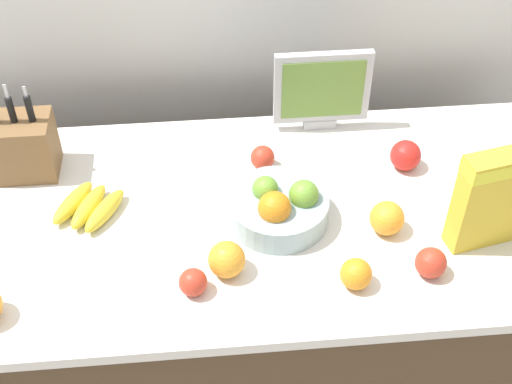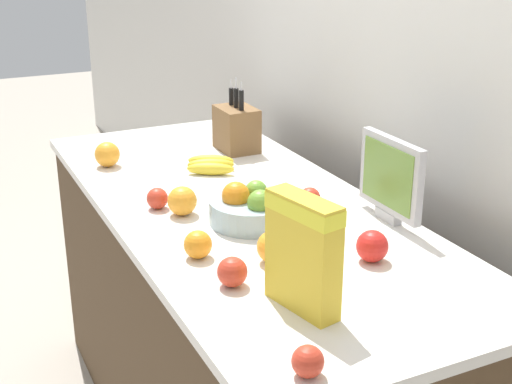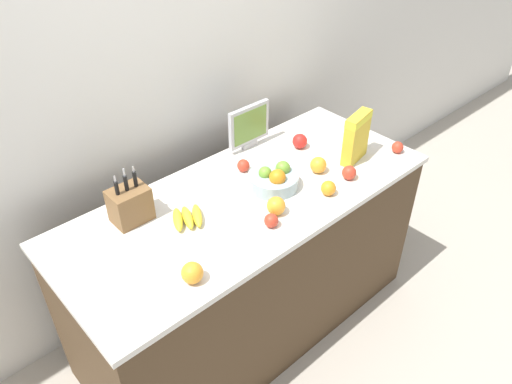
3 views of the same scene
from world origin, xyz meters
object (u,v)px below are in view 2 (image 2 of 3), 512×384
small_monitor (390,177)px  fruit_bowl (251,208)px  apple_near_bananas (310,198)px  knife_block (237,128)px  cereal_box (303,249)px  banana_bunch (211,165)px  apple_rear (308,361)px  orange_mid_right (198,244)px  orange_front_center (107,154)px  orange_near_bowl (273,247)px  apple_leftmost (232,272)px  orange_back_center (182,201)px  apple_by_knife_block (372,246)px  apple_front (157,198)px

small_monitor → fruit_bowl: size_ratio=1.08×
fruit_bowl → apple_near_bananas: bearing=95.8°
knife_block → cereal_box: size_ratio=1.05×
banana_bunch → apple_rear: bearing=-13.7°
orange_mid_right → orange_front_center: size_ratio=0.83×
small_monitor → banana_bunch: small_monitor is taller
fruit_bowl → small_monitor: bearing=66.2°
fruit_bowl → orange_mid_right: fruit_bowl is taller
apple_rear → orange_near_bowl: bearing=160.6°
apple_rear → cereal_box: bearing=153.3°
apple_near_bananas → orange_front_center: size_ratio=0.74×
fruit_bowl → orange_front_center: (-0.68, -0.24, -0.00)m
apple_near_bananas → orange_mid_right: 0.46m
knife_block → apple_leftmost: size_ratio=3.79×
cereal_box → apple_leftmost: cereal_box is taller
fruit_bowl → apple_rear: (0.72, -0.22, -0.01)m
small_monitor → cereal_box: (0.33, -0.47, 0.01)m
banana_bunch → apple_leftmost: bearing=-18.9°
small_monitor → orange_back_center: size_ratio=3.07×
orange_mid_right → knife_block: bearing=149.5°
orange_back_center → orange_front_center: size_ratio=0.98×
fruit_bowl → apple_by_knife_block: size_ratio=3.01×
apple_rear → orange_near_bowl: size_ratio=0.75×
apple_rear → apple_leftmost: bearing=177.5°
apple_front → orange_near_bowl: orange_near_bowl is taller
apple_by_knife_block → orange_near_bowl: bearing=-114.2°
apple_near_bananas → orange_mid_right: bearing=-68.3°
knife_block → banana_bunch: size_ratio=1.40×
knife_block → small_monitor: (0.81, 0.12, 0.05)m
cereal_box → apple_by_knife_block: (-0.13, 0.28, -0.11)m
knife_block → orange_mid_right: knife_block is taller
small_monitor → banana_bunch: (-0.64, -0.30, -0.11)m
knife_block → orange_front_center: knife_block is taller
orange_front_center → fruit_bowl: bearing=19.8°
knife_block → apple_rear: (1.37, -0.47, -0.05)m
orange_near_bowl → apple_front: bearing=-162.5°
fruit_bowl → banana_bunch: 0.48m
apple_by_knife_block → orange_mid_right: size_ratio=1.12×
knife_block → apple_leftmost: knife_block is taller
knife_block → orange_near_bowl: size_ratio=3.26×
apple_leftmost → orange_near_bowl: size_ratio=0.86×
orange_near_bowl → orange_front_center: orange_front_center is taller
banana_bunch → orange_front_center: (-0.20, -0.31, 0.02)m
apple_near_bananas → apple_leftmost: bearing=-49.7°
fruit_bowl → apple_leftmost: bearing=-32.2°
apple_rear → orange_front_center: bearing=-179.2°
apple_by_knife_block → orange_near_bowl: size_ratio=0.97×
cereal_box → banana_bunch: (-0.97, 0.18, -0.13)m
apple_leftmost → cereal_box: bearing=31.4°
apple_leftmost → orange_front_center: size_ratio=0.83×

